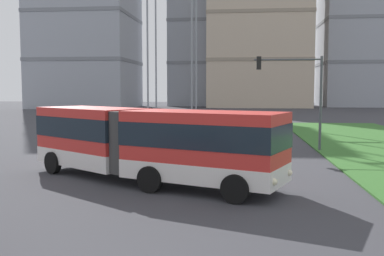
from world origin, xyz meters
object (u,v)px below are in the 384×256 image
Objects in this scene: car_white_van at (123,131)px; apartment_tower_westcentre at (206,6)px; apartment_tower_centre at (259,19)px; articulated_bus at (146,142)px; apartment_tower_eastcentre at (373,2)px; traffic_light_far_right at (298,85)px.

apartment_tower_westcentre is (0.17, 76.49, 23.09)m from car_white_van.
apartment_tower_westcentre reaches higher than apartment_tower_centre.
apartment_tower_westcentre is at bearing 92.84° from articulated_bus.
apartment_tower_westcentre is at bearing 175.88° from apartment_tower_eastcentre.
apartment_tower_centre reaches higher than articulated_bus.
car_white_van is at bearing -100.19° from apartment_tower_centre.
apartment_tower_westcentre reaches higher than apartment_tower_eastcentre.
car_white_van is at bearing -117.20° from apartment_tower_eastcentre.
apartment_tower_eastcentre is (25.87, 77.36, 19.30)m from traffic_light_far_right.
car_white_van is at bearing 108.52° from articulated_bus.
articulated_bus is 0.25× the size of apartment_tower_eastcentre.
traffic_light_far_right is 0.12× the size of apartment_tower_westcentre.
apartment_tower_centre is (12.21, -7.59, -4.57)m from apartment_tower_westcentre.
apartment_tower_centre reaches higher than car_white_van.
apartment_tower_westcentre is 1.02× the size of apartment_tower_eastcentre.
apartment_tower_eastcentre is at bearing 71.51° from traffic_light_far_right.
apartment_tower_centre is at bearing -31.88° from apartment_tower_westcentre.
apartment_tower_centre is at bearing -169.18° from apartment_tower_eastcentre.
apartment_tower_centre is 26.31m from apartment_tower_eastcentre.
apartment_tower_westcentre is 37.84m from apartment_tower_eastcentre.
articulated_bus reaches higher than car_white_van.
apartment_tower_westcentre is (-4.48, 90.36, 22.19)m from articulated_bus.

